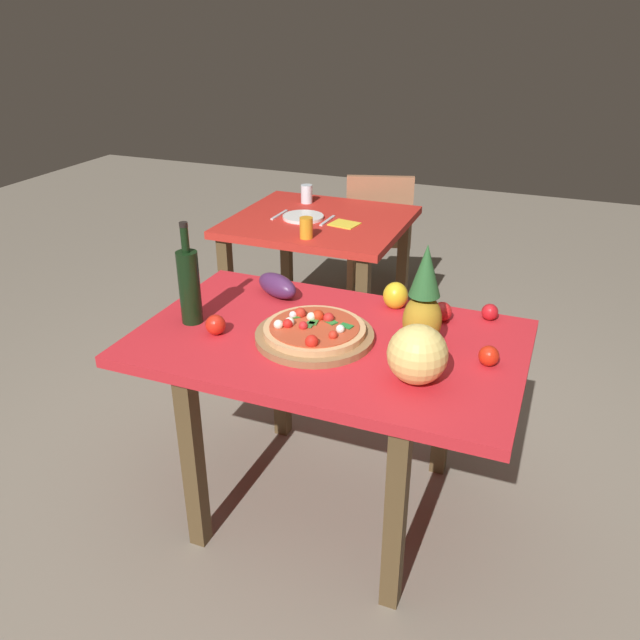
% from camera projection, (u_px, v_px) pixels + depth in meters
% --- Properties ---
extents(ground_plane, '(10.00, 10.00, 0.00)m').
position_uv_depth(ground_plane, '(328.00, 502.00, 2.52)').
color(ground_plane, gray).
extents(display_table, '(1.32, 0.82, 0.73)m').
position_uv_depth(display_table, '(329.00, 360.00, 2.24)').
color(display_table, brown).
rests_on(display_table, ground_plane).
extents(background_table, '(0.91, 0.85, 0.73)m').
position_uv_depth(background_table, '(320.00, 238.00, 3.47)').
color(background_table, brown).
rests_on(background_table, ground_plane).
extents(dining_chair, '(0.50, 0.50, 0.85)m').
position_uv_depth(dining_chair, '(378.00, 230.00, 4.03)').
color(dining_chair, olive).
rests_on(dining_chair, ground_plane).
extents(pizza_board, '(0.41, 0.41, 0.02)m').
position_uv_depth(pizza_board, '(315.00, 336.00, 2.18)').
color(pizza_board, olive).
rests_on(pizza_board, display_table).
extents(pizza, '(0.35, 0.35, 0.06)m').
position_uv_depth(pizza, '(314.00, 328.00, 2.17)').
color(pizza, tan).
rests_on(pizza, pizza_board).
extents(wine_bottle, '(0.08, 0.08, 0.37)m').
position_uv_depth(wine_bottle, '(189.00, 285.00, 2.25)').
color(wine_bottle, black).
rests_on(wine_bottle, display_table).
extents(pineapple_left, '(0.13, 0.13, 0.36)m').
position_uv_depth(pineapple_left, '(424.00, 302.00, 2.08)').
color(pineapple_left, '#AF8222').
rests_on(pineapple_left, display_table).
extents(melon, '(0.18, 0.18, 0.18)m').
position_uv_depth(melon, '(417.00, 354.00, 1.90)').
color(melon, '#EDCD70').
rests_on(melon, display_table).
extents(bell_pepper, '(0.09, 0.09, 0.10)m').
position_uv_depth(bell_pepper, '(396.00, 296.00, 2.40)').
color(bell_pepper, gold).
rests_on(bell_pepper, display_table).
extents(eggplant, '(0.22, 0.17, 0.09)m').
position_uv_depth(eggplant, '(277.00, 286.00, 2.49)').
color(eggplant, '#4B2552').
rests_on(eggplant, display_table).
extents(tomato_beside_pepper, '(0.07, 0.07, 0.07)m').
position_uv_depth(tomato_beside_pepper, '(216.00, 325.00, 2.21)').
color(tomato_beside_pepper, red).
rests_on(tomato_beside_pepper, display_table).
extents(tomato_by_bottle, '(0.07, 0.07, 0.07)m').
position_uv_depth(tomato_by_bottle, '(442.00, 312.00, 2.30)').
color(tomato_by_bottle, red).
rests_on(tomato_by_bottle, display_table).
extents(tomato_near_board, '(0.07, 0.07, 0.07)m').
position_uv_depth(tomato_near_board, '(489.00, 356.00, 2.02)').
color(tomato_near_board, red).
rests_on(tomato_near_board, display_table).
extents(tomato_at_corner, '(0.06, 0.06, 0.06)m').
position_uv_depth(tomato_at_corner, '(490.00, 312.00, 2.31)').
color(tomato_at_corner, red).
rests_on(tomato_at_corner, display_table).
extents(drinking_glass_juice, '(0.07, 0.07, 0.10)m').
position_uv_depth(drinking_glass_juice, '(306.00, 228.00, 3.11)').
color(drinking_glass_juice, orange).
rests_on(drinking_glass_juice, background_table).
extents(drinking_glass_water, '(0.07, 0.07, 0.10)m').
position_uv_depth(drinking_glass_water, '(307.00, 194.00, 3.67)').
color(drinking_glass_water, silver).
rests_on(drinking_glass_water, background_table).
extents(dinner_plate, '(0.22, 0.22, 0.02)m').
position_uv_depth(dinner_plate, '(303.00, 217.00, 3.42)').
color(dinner_plate, white).
rests_on(dinner_plate, background_table).
extents(fork_utensil, '(0.02, 0.18, 0.01)m').
position_uv_depth(fork_utensil, '(279.00, 215.00, 3.47)').
color(fork_utensil, silver).
rests_on(fork_utensil, background_table).
extents(knife_utensil, '(0.02, 0.18, 0.01)m').
position_uv_depth(knife_utensil, '(328.00, 221.00, 3.37)').
color(knife_utensil, silver).
rests_on(knife_utensil, background_table).
extents(napkin_folded, '(0.16, 0.14, 0.01)m').
position_uv_depth(napkin_folded, '(344.00, 224.00, 3.32)').
color(napkin_folded, yellow).
rests_on(napkin_folded, background_table).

